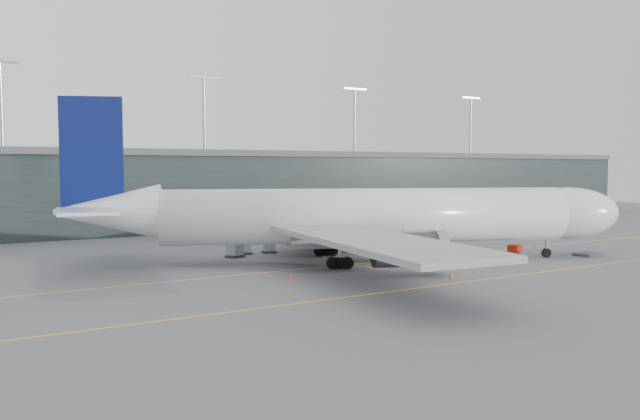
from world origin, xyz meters
TOP-DOWN VIEW (x-y plane):
  - ground at (0.00, 0.00)m, footprint 320.00×320.00m
  - taxiline_a at (0.00, -4.00)m, footprint 160.00×0.25m
  - taxiline_b at (0.00, -20.00)m, footprint 160.00×0.25m
  - taxiline_lead_main at (5.00, 20.00)m, footprint 0.25×60.00m
  - terminal at (-0.00, 58.00)m, footprint 240.00×36.00m
  - main_aircraft at (7.04, -3.00)m, footprint 69.33×64.01m
  - jet_bridge at (24.14, 20.98)m, footprint 8.96×44.10m
  - gse_cart at (28.12, -8.88)m, footprint 2.48×2.03m
  - baggage_dolly at (36.33, -14.23)m, footprint 3.40×2.78m
  - uld_a at (-5.41, 8.89)m, footprint 2.71×2.49m
  - uld_b at (-2.99, 11.07)m, footprint 2.51×2.27m
  - uld_c at (0.32, 10.42)m, footprint 2.24×1.94m
  - cone_nose at (36.41, -5.37)m, footprint 0.42×0.42m
  - cone_wing_stbd at (8.39, -17.70)m, footprint 0.45×0.45m
  - cone_wing_port at (11.33, 11.23)m, footprint 0.47×0.47m
  - cone_tail at (-6.88, -9.43)m, footprint 0.45×0.45m

SIDE VIEW (x-z plane):
  - ground at x=0.00m, z-range 0.00..0.00m
  - taxiline_a at x=0.00m, z-range 0.00..0.02m
  - taxiline_b at x=0.00m, z-range 0.00..0.02m
  - taxiline_lead_main at x=5.00m, z-range 0.00..0.02m
  - baggage_dolly at x=36.33m, z-range 0.03..0.36m
  - cone_nose at x=36.41m, z-range 0.00..0.66m
  - cone_wing_stbd at x=8.39m, z-range 0.00..0.72m
  - cone_tail at x=-6.88m, z-range 0.00..0.72m
  - cone_wing_port at x=11.33m, z-range 0.00..0.75m
  - gse_cart at x=28.12m, z-range 0.08..1.53m
  - uld_c at x=0.32m, z-range 0.05..1.82m
  - uld_b at x=-2.99m, z-range 0.05..1.92m
  - uld_a at x=-5.41m, z-range 0.05..2.04m
  - jet_bridge at x=24.14m, z-range 1.42..7.13m
  - main_aircraft at x=7.04m, z-range -4.45..15.84m
  - terminal at x=0.00m, z-range -6.88..22.12m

